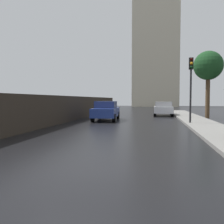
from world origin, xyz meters
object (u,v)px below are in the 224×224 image
(car_blue_mid_road, at_px, (106,111))
(traffic_light, at_px, (191,78))
(car_white_near_kerb, at_px, (163,108))
(street_tree_near, at_px, (208,66))

(car_blue_mid_road, relative_size, traffic_light, 1.08)
(car_white_near_kerb, relative_size, street_tree_near, 0.66)
(car_blue_mid_road, bearing_deg, car_white_near_kerb, -129.51)
(car_white_near_kerb, height_order, traffic_light, traffic_light)
(car_white_near_kerb, bearing_deg, traffic_light, -79.37)
(street_tree_near, bearing_deg, traffic_light, -110.33)
(car_blue_mid_road, bearing_deg, street_tree_near, -158.00)
(traffic_light, distance_m, street_tree_near, 6.84)
(car_blue_mid_road, distance_m, street_tree_near, 10.03)
(traffic_light, bearing_deg, car_blue_mid_road, 159.16)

